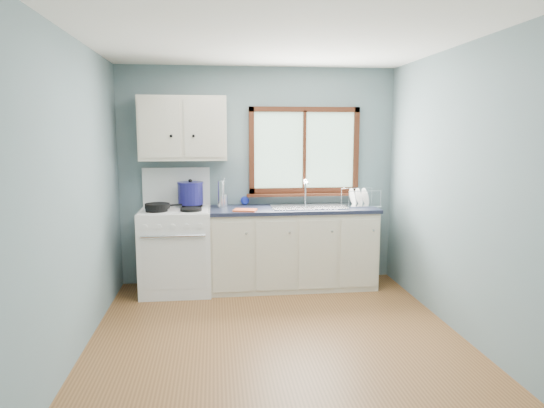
{
  "coord_description": "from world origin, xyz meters",
  "views": [
    {
      "loc": [
        -0.51,
        -3.84,
        1.75
      ],
      "look_at": [
        0.05,
        0.9,
        1.05
      ],
      "focal_mm": 32.0,
      "sensor_mm": 36.0,
      "label": 1
    }
  ],
  "objects": [
    {
      "name": "wall_right",
      "position": [
        1.61,
        0.0,
        1.25
      ],
      "size": [
        0.02,
        3.6,
        2.5
      ],
      "primitive_type": "cube",
      "color": "slate",
      "rests_on": "ground"
    },
    {
      "name": "ceiling",
      "position": [
        0.0,
        0.0,
        2.51
      ],
      "size": [
        3.2,
        3.6,
        0.02
      ],
      "primitive_type": "cube",
      "color": "white",
      "rests_on": "wall_back"
    },
    {
      "name": "soap_bottle",
      "position": [
        -0.16,
        1.73,
        1.04
      ],
      "size": [
        0.11,
        0.11,
        0.25
      ],
      "primitive_type": "imported",
      "rotation": [
        0.0,
        0.0,
        0.14
      ],
      "color": "#1524A1",
      "rests_on": "countertop"
    },
    {
      "name": "skillet",
      "position": [
        -1.12,
        1.33,
        0.99
      ],
      "size": [
        0.41,
        0.32,
        0.05
      ],
      "rotation": [
        0.0,
        0.0,
        0.26
      ],
      "color": "black",
      "rests_on": "gas_range"
    },
    {
      "name": "window",
      "position": [
        0.54,
        1.77,
        1.48
      ],
      "size": [
        1.36,
        0.1,
        1.03
      ],
      "color": "#9EC6A8",
      "rests_on": "wall_back"
    },
    {
      "name": "wall_front",
      "position": [
        0.0,
        -1.81,
        1.25
      ],
      "size": [
        3.2,
        0.02,
        2.5
      ],
      "primitive_type": "cube",
      "color": "slate",
      "rests_on": "ground"
    },
    {
      "name": "wall_left",
      "position": [
        -1.61,
        0.0,
        1.25
      ],
      "size": [
        0.02,
        3.6,
        2.5
      ],
      "primitive_type": "cube",
      "color": "slate",
      "rests_on": "ground"
    },
    {
      "name": "stockpot",
      "position": [
        -0.79,
        1.6,
        1.09
      ],
      "size": [
        0.32,
        0.32,
        0.28
      ],
      "rotation": [
        0.0,
        0.0,
        -0.12
      ],
      "color": "navy",
      "rests_on": "gas_range"
    },
    {
      "name": "thermos",
      "position": [
        -0.45,
        1.57,
        1.07
      ],
      "size": [
        0.09,
        0.09,
        0.3
      ],
      "primitive_type": "cylinder",
      "rotation": [
        0.0,
        0.0,
        -0.34
      ],
      "color": "silver",
      "rests_on": "countertop"
    },
    {
      "name": "dish_towel",
      "position": [
        -0.19,
        1.3,
        0.93
      ],
      "size": [
        0.28,
        0.23,
        0.02
      ],
      "primitive_type": "cube",
      "rotation": [
        0.0,
        0.0,
        -0.27
      ],
      "color": "#E3542B",
      "rests_on": "countertop"
    },
    {
      "name": "utensil_crock",
      "position": [
        -0.43,
        1.63,
        1.0
      ],
      "size": [
        0.15,
        0.15,
        0.37
      ],
      "rotation": [
        0.0,
        0.0,
        -0.4
      ],
      "color": "silver",
      "rests_on": "countertop"
    },
    {
      "name": "countertop",
      "position": [
        0.36,
        1.49,
        0.9
      ],
      "size": [
        1.89,
        0.64,
        0.04
      ],
      "primitive_type": "cube",
      "color": "black",
      "rests_on": "base_cabinets"
    },
    {
      "name": "dish_rack",
      "position": [
        1.14,
        1.52,
        0.97
      ],
      "size": [
        0.41,
        0.32,
        0.2
      ],
      "rotation": [
        0.0,
        0.0,
        0.04
      ],
      "color": "silver",
      "rests_on": "countertop"
    },
    {
      "name": "upper_cabinets",
      "position": [
        -0.85,
        1.63,
        1.8
      ],
      "size": [
        0.95,
        0.35,
        0.7
      ],
      "color": "beige",
      "rests_on": "wall_back"
    },
    {
      "name": "wall_back",
      "position": [
        0.0,
        1.81,
        1.25
      ],
      "size": [
        3.2,
        0.02,
        2.5
      ],
      "primitive_type": "cube",
      "color": "slate",
      "rests_on": "ground"
    },
    {
      "name": "floor",
      "position": [
        0.0,
        0.0,
        -0.01
      ],
      "size": [
        3.2,
        3.6,
        0.02
      ],
      "primitive_type": "cube",
      "color": "brown",
      "rests_on": "ground"
    },
    {
      "name": "base_cabinets",
      "position": [
        0.36,
        1.49,
        0.41
      ],
      "size": [
        1.85,
        0.6,
        0.88
      ],
      "color": "beige",
      "rests_on": "floor"
    },
    {
      "name": "sink",
      "position": [
        0.54,
        1.49,
        0.86
      ],
      "size": [
        0.84,
        0.46,
        0.44
      ],
      "color": "silver",
      "rests_on": "countertop"
    },
    {
      "name": "gas_range",
      "position": [
        -0.95,
        1.47,
        0.49
      ],
      "size": [
        0.76,
        0.69,
        1.36
      ],
      "color": "white",
      "rests_on": "floor"
    }
  ]
}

